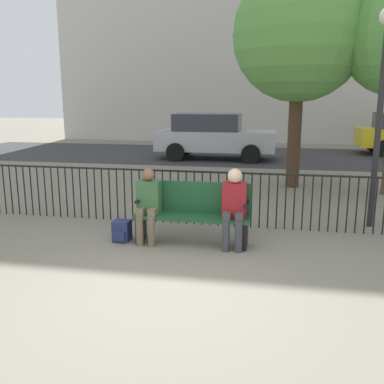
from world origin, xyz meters
The scene contains 10 objects.
ground_plane centered at (0.00, 0.00, 0.00)m, with size 80.00×80.00×0.00m, color gray.
park_bench centered at (0.00, 1.72, 0.49)m, with size 1.72×0.45×0.92m.
seated_person_0 centered at (-0.66, 1.59, 0.63)m, with size 0.34×0.39×1.13m.
seated_person_1 centered at (0.63, 1.59, 0.66)m, with size 0.34×0.39×1.17m.
backpack centered at (-1.08, 1.57, 0.16)m, with size 0.25×0.27×0.32m.
fence_railing centered at (-0.02, 2.65, 0.56)m, with size 9.01×0.03×0.95m.
tree_0 centered at (1.62, 6.32, 3.58)m, with size 3.11×3.11×5.16m.
lamp_post centered at (2.82, 3.12, 2.35)m, with size 0.28×0.28×3.53m.
street_surface centered at (0.00, 12.00, 0.00)m, with size 24.00×6.00×0.01m.
parked_car_0 centered at (-1.02, 10.89, 0.84)m, with size 4.20×1.94×1.62m.
Camera 1 is at (1.18, -4.38, 2.15)m, focal length 40.00 mm.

